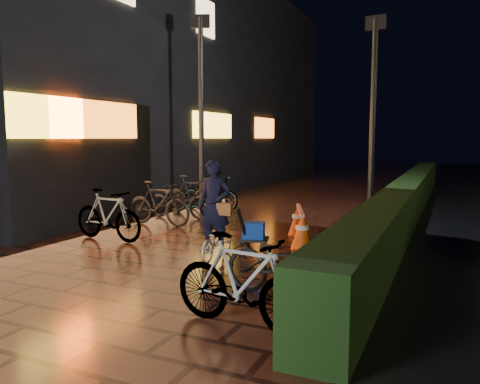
% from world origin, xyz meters
% --- Properties ---
extents(ground, '(80.00, 80.00, 0.00)m').
position_xyz_m(ground, '(0.00, 0.00, 0.00)').
color(ground, '#381911').
rests_on(ground, ground).
extents(hedge, '(0.70, 20.00, 1.00)m').
position_xyz_m(hedge, '(3.30, 8.00, 0.50)').
color(hedge, black).
rests_on(hedge, ground).
extents(storefront_block, '(12.09, 22.00, 9.00)m').
position_xyz_m(storefront_block, '(-9.50, 11.50, 4.50)').
color(storefront_block, black).
rests_on(storefront_block, ground).
extents(lamp_post_hedge, '(0.47, 0.15, 4.94)m').
position_xyz_m(lamp_post_hedge, '(2.64, 5.43, 2.72)').
color(lamp_post_hedge, black).
rests_on(lamp_post_hedge, ground).
extents(lamp_post_sf, '(0.53, 0.29, 5.66)m').
position_xyz_m(lamp_post_sf, '(-2.36, 6.18, 3.11)').
color(lamp_post_sf, black).
rests_on(lamp_post_sf, ground).
extents(cyclist, '(0.67, 1.28, 1.80)m').
position_xyz_m(cyclist, '(0.59, 1.39, 0.67)').
color(cyclist, silver).
rests_on(cyclist, ground).
extents(traffic_barrier, '(0.96, 1.71, 0.70)m').
position_xyz_m(traffic_barrier, '(1.54, 3.39, 0.35)').
color(traffic_barrier, '#EB4E0C').
rests_on(traffic_barrier, ground).
extents(cart_assembly, '(0.61, 0.65, 0.97)m').
position_xyz_m(cart_assembly, '(1.22, 1.60, 0.50)').
color(cart_assembly, black).
rests_on(cart_assembly, ground).
extents(parked_bikes_storefront, '(2.00, 5.29, 1.09)m').
position_xyz_m(parked_bikes_storefront, '(-2.25, 4.55, 0.52)').
color(parked_bikes_storefront, black).
rests_on(parked_bikes_storefront, ground).
extents(parked_bikes_hedge, '(2.05, 1.96, 1.09)m').
position_xyz_m(parked_bikes_hedge, '(2.37, -0.61, 0.52)').
color(parked_bikes_hedge, black).
rests_on(parked_bikes_hedge, ground).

